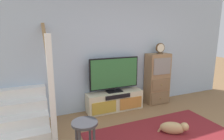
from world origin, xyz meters
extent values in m
cube|color=#A8BCD1|center=(0.00, 2.46, 1.35)|extent=(6.40, 0.12, 2.70)
cube|color=beige|center=(-0.30, 2.20, 0.22)|extent=(1.33, 0.36, 0.45)
cube|color=#B79333|center=(-0.63, 2.01, 0.19)|extent=(0.56, 0.02, 0.27)
cube|color=#BC7533|center=(0.03, 2.01, 0.19)|extent=(0.56, 0.02, 0.27)
cube|color=black|center=(-0.30, 2.01, 0.39)|extent=(0.60, 0.02, 0.09)
cube|color=black|center=(-0.30, 2.22, 0.46)|extent=(0.36, 0.22, 0.02)
cylinder|color=black|center=(-0.30, 2.22, 0.50)|extent=(0.05, 0.05, 0.06)
cube|color=black|center=(-0.30, 2.22, 0.89)|extent=(1.18, 0.05, 0.71)
cube|color=#2D6B38|center=(-0.30, 2.19, 0.89)|extent=(1.13, 0.01, 0.66)
cube|color=#93704C|center=(0.89, 2.21, 0.64)|extent=(0.58, 0.34, 1.28)
cube|color=brown|center=(0.89, 2.03, 0.18)|extent=(0.53, 0.02, 0.30)
sphere|color=olive|center=(0.89, 2.01, 0.18)|extent=(0.03, 0.03, 0.03)
cube|color=brown|center=(0.89, 2.03, 0.53)|extent=(0.53, 0.02, 0.30)
sphere|color=olive|center=(0.89, 2.01, 0.53)|extent=(0.03, 0.03, 0.03)
cube|color=gray|center=(0.89, 2.03, 0.99)|extent=(0.49, 0.02, 0.40)
cube|color=#4C3823|center=(0.92, 2.19, 1.29)|extent=(0.14, 0.08, 0.02)
cylinder|color=brown|center=(0.92, 2.19, 1.42)|extent=(0.24, 0.04, 0.24)
cylinder|color=beige|center=(0.92, 2.16, 1.42)|extent=(0.20, 0.01, 0.20)
cube|color=white|center=(-2.25, 1.53, 0.10)|extent=(0.90, 0.26, 0.19)
cube|color=white|center=(-2.25, 1.79, 0.19)|extent=(0.90, 0.26, 0.38)
cube|color=white|center=(-2.25, 2.05, 0.29)|extent=(0.90, 0.26, 0.57)
cube|color=white|center=(-2.25, 2.31, 0.38)|extent=(0.90, 0.26, 0.76)
cube|color=white|center=(-2.25, 2.57, 0.47)|extent=(0.90, 0.26, 0.95)
cube|color=white|center=(-1.75, 1.40, 0.90)|extent=(0.09, 0.09, 1.80)
cube|color=#9E7547|center=(-1.75, 2.05, 1.70)|extent=(0.06, 1.33, 0.99)
cylinder|color=#333338|center=(-1.44, 0.59, 0.68)|extent=(0.34, 0.34, 0.03)
ellipsoid|color=tan|center=(0.24, 0.84, 0.11)|extent=(0.48, 0.41, 0.22)
sphere|color=tan|center=(0.42, 0.73, 0.15)|extent=(0.15, 0.15, 0.15)
cylinder|color=tan|center=(0.07, 0.96, 0.08)|extent=(0.10, 0.09, 0.16)
camera|label=1|loc=(-1.98, -1.57, 1.85)|focal=29.94mm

